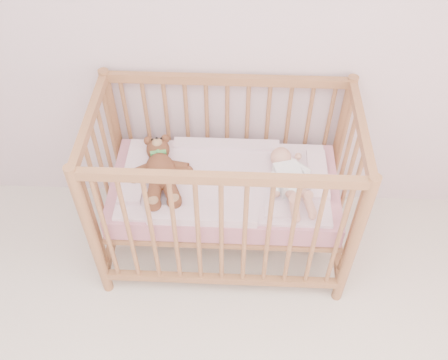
# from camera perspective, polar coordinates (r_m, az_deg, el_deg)

# --- Properties ---
(wall_back) EXTENTS (4.00, 0.02, 2.70)m
(wall_back) POSITION_cam_1_polar(r_m,az_deg,el_deg) (2.50, -2.04, 19.35)
(wall_back) COLOR beige
(wall_back) RESTS_ON floor
(crib) EXTENTS (1.36, 0.76, 1.00)m
(crib) POSITION_cam_1_polar(r_m,az_deg,el_deg) (2.71, 0.05, -0.92)
(crib) COLOR #9B6742
(crib) RESTS_ON floor
(mattress) EXTENTS (1.22, 0.62, 0.13)m
(mattress) POSITION_cam_1_polar(r_m,az_deg,el_deg) (2.72, 0.05, -1.13)
(mattress) COLOR pink
(mattress) RESTS_ON crib
(blanket) EXTENTS (1.10, 0.58, 0.06)m
(blanket) POSITION_cam_1_polar(r_m,az_deg,el_deg) (2.67, 0.05, -0.07)
(blanket) COLOR pink
(blanket) RESTS_ON mattress
(baby) EXTENTS (0.37, 0.55, 0.12)m
(baby) POSITION_cam_1_polar(r_m,az_deg,el_deg) (2.61, 7.51, 0.47)
(baby) COLOR white
(baby) RESTS_ON blanket
(teddy_bear) EXTENTS (0.45, 0.57, 0.14)m
(teddy_bear) POSITION_cam_1_polar(r_m,az_deg,el_deg) (2.62, -7.30, 1.09)
(teddy_bear) COLOR brown
(teddy_bear) RESTS_ON blanket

